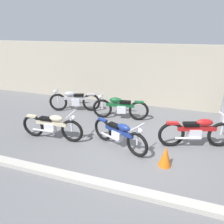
{
  "coord_description": "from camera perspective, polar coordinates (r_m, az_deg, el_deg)",
  "views": [
    {
      "loc": [
        0.91,
        -5.1,
        3.23
      ],
      "look_at": [
        -1.19,
        1.21,
        0.55
      ],
      "focal_mm": 33.2,
      "sensor_mm": 36.0,
      "label": 1
    }
  ],
  "objects": [
    {
      "name": "motorcycle_silver",
      "position": [
        8.77,
        -10.37,
        3.19
      ],
      "size": [
        2.06,
        0.87,
        0.96
      ],
      "rotation": [
        0.0,
        0.0,
        3.45
      ],
      "color": "black",
      "rests_on": "ground_plane"
    },
    {
      "name": "motorcycle_green",
      "position": [
        7.84,
        2.16,
        1.27
      ],
      "size": [
        2.14,
        0.65,
        0.96
      ],
      "rotation": [
        0.0,
        0.0,
        3.29
      ],
      "color": "black",
      "rests_on": "ground_plane"
    },
    {
      "name": "building_wall",
      "position": [
        9.25,
        12.58,
        9.58
      ],
      "size": [
        18.0,
        0.3,
        2.66
      ],
      "primitive_type": "cube",
      "color": "#B2A893",
      "rests_on": "ground_plane"
    },
    {
      "name": "ground_plane",
      "position": [
        6.1,
        7.19,
        -10.2
      ],
      "size": [
        40.0,
        40.0,
        0.0
      ],
      "primitive_type": "plane",
      "color": "slate"
    },
    {
      "name": "motorcycle_red",
      "position": [
        6.46,
        22.4,
        -5.05
      ],
      "size": [
        2.12,
        0.91,
        0.99
      ],
      "rotation": [
        0.0,
        0.0,
        0.32
      ],
      "color": "black",
      "rests_on": "ground_plane"
    },
    {
      "name": "motorcycle_cream",
      "position": [
        6.65,
        -16.12,
        -3.72
      ],
      "size": [
        2.07,
        0.58,
        0.93
      ],
      "rotation": [
        0.0,
        0.0,
        0.05
      ],
      "color": "black",
      "rests_on": "ground_plane"
    },
    {
      "name": "curb_strip",
      "position": [
        4.71,
        2.63,
        -20.4
      ],
      "size": [
        18.0,
        0.24,
        0.12
      ],
      "primitive_type": "cube",
      "color": "#B7B2A8",
      "rests_on": "ground_plane"
    },
    {
      "name": "motorcycle_blue",
      "position": [
        5.94,
        2.0,
        -6.12
      ],
      "size": [
        1.86,
        0.99,
        0.9
      ],
      "rotation": [
        0.0,
        0.0,
        -0.43
      ],
      "color": "black",
      "rests_on": "ground_plane"
    },
    {
      "name": "traffic_cone",
      "position": [
        5.44,
        14.5,
        -11.73
      ],
      "size": [
        0.32,
        0.32,
        0.55
      ],
      "primitive_type": "cone",
      "color": "orange",
      "rests_on": "ground_plane"
    }
  ]
}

